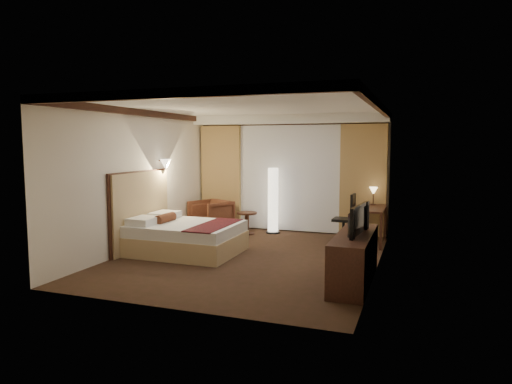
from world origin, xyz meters
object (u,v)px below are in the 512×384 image
(armchair, at_px, (211,214))
(office_chair, at_px, (344,218))
(bed, at_px, (186,238))
(dresser, at_px, (354,258))
(side_table, at_px, (247,223))
(television, at_px, (353,214))
(desk, at_px, (371,226))
(floor_lamp, at_px, (273,200))

(armchair, bearing_deg, office_chair, 23.97)
(bed, relative_size, dresser, 1.03)
(side_table, xyz_separation_m, television, (2.76, -2.88, 0.77))
(office_chair, bearing_deg, side_table, 179.85)
(armchair, height_order, desk, armchair)
(office_chair, bearing_deg, dresser, -75.02)
(armchair, distance_m, office_chair, 3.09)
(dresser, bearing_deg, armchair, 142.28)
(bed, distance_m, side_table, 2.11)
(side_table, xyz_separation_m, desk, (2.74, -0.06, 0.12))
(desk, distance_m, television, 2.89)
(floor_lamp, distance_m, office_chair, 1.76)
(office_chair, relative_size, dresser, 0.54)
(bed, distance_m, office_chair, 3.28)
(television, bearing_deg, floor_lamp, 41.25)
(bed, xyz_separation_m, television, (3.19, -0.82, 0.73))
(armchair, xyz_separation_m, dresser, (3.68, -2.84, -0.04))
(desk, bearing_deg, office_chair, -174.76)
(floor_lamp, bearing_deg, office_chair, -14.87)
(side_table, relative_size, dresser, 0.27)
(office_chair, bearing_deg, bed, -140.58)
(dresser, bearing_deg, television, 180.00)
(desk, distance_m, office_chair, 0.56)
(armchair, height_order, floor_lamp, floor_lamp)
(bed, bearing_deg, desk, 32.23)
(side_table, height_order, television, television)
(dresser, bearing_deg, side_table, 134.14)
(desk, relative_size, office_chair, 1.15)
(office_chair, distance_m, television, 2.87)
(desk, xyz_separation_m, dresser, (0.05, -2.81, -0.01))
(armchair, height_order, television, television)
(floor_lamp, height_order, desk, floor_lamp)
(desk, bearing_deg, dresser, -88.98)
(armchair, distance_m, television, 4.67)
(side_table, xyz_separation_m, office_chair, (2.20, -0.11, 0.26))
(side_table, distance_m, dresser, 4.01)
(side_table, xyz_separation_m, floor_lamp, (0.52, 0.33, 0.51))
(armchair, xyz_separation_m, floor_lamp, (1.40, 0.37, 0.35))
(side_table, bearing_deg, floor_lamp, 32.86)
(bed, height_order, floor_lamp, floor_lamp)
(armchair, xyz_separation_m, desk, (3.63, -0.03, -0.03))
(dresser, bearing_deg, office_chair, 102.16)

